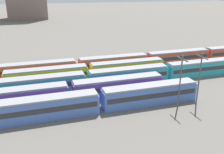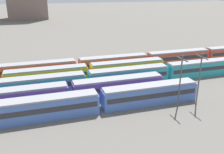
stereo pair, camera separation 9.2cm
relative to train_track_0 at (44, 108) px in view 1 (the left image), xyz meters
The scene contains 7 objects.
train_track_0 is the anchor object (origin of this frame).
train_track_1 6.81m from the train_track_0, 130.21° to the left, with size 55.80×3.06×3.75m.
train_track_2 13.93m from the train_track_0, 48.28° to the left, with size 74.70×3.06×3.75m.
train_track_3 15.66m from the train_track_0, 84.82° to the left, with size 55.80×3.06×3.75m.
train_track_4 27.85m from the train_track_0, 48.32° to the left, with size 93.60×3.06×3.75m.
catenary_pole_0 27.33m from the train_track_0, ahead, with size 0.24×3.20×9.68m.
catenary_pole_2 23.57m from the train_track_0, ahead, with size 0.24×3.20×9.61m.
Camera 1 is at (16.38, -37.87, 20.46)m, focal length 39.76 mm.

